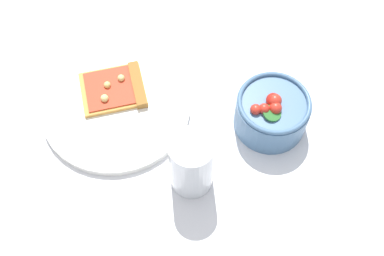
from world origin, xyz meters
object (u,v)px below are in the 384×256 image
object	(u,v)px
plate	(116,107)
pizza_slice_main	(117,88)
salad_bowl	(272,112)
soda_glass	(192,165)

from	to	relation	value
plate	pizza_slice_main	xyz separation A→B (m)	(-0.03, 0.01, 0.01)
salad_bowl	soda_glass	distance (m)	0.18
plate	soda_glass	world-z (taller)	soda_glass
pizza_slice_main	salad_bowl	world-z (taller)	salad_bowl
plate	pizza_slice_main	world-z (taller)	pizza_slice_main
plate	salad_bowl	bearing A→B (deg)	65.88
salad_bowl	plate	bearing A→B (deg)	-114.12
salad_bowl	soda_glass	size ratio (longest dim) A/B	1.04
soda_glass	pizza_slice_main	bearing A→B (deg)	-159.64
plate	pizza_slice_main	bearing A→B (deg)	160.86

